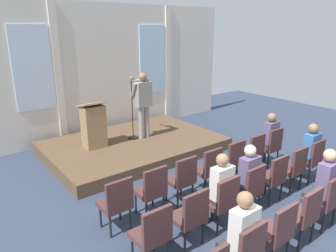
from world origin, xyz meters
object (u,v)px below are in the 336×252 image
object	(u,v)px
speaker	(143,101)
chair_r1_c6	(311,158)
chair_r0_c2	(182,177)
chair_r2_c2	(276,230)
audience_r0_c6	(269,136)
audience_r1_c2	(219,187)
chair_r0_c1	(152,188)
chair_r0_c0	(117,201)
chair_r0_c3	(209,168)
mic_stand	(133,126)
chair_r2_c3	(303,213)
chair_r1_c3	(249,187)
chair_r2_c4	(326,198)
audience_r2_c4	(323,184)
audience_r2_c1	(240,234)
chair_r0_c6	(271,145)
audience_r1_c6	(309,149)
lectern	(94,125)
chair_r1_c4	(273,176)
audience_r1_c3	(246,176)
chair_r2_c1	(244,251)
chair_r1_c0	(153,232)
chair_r1_c2	(222,200)
chair_r0_c4	(232,159)
chair_r1_c1	(190,215)
chair_r1_c5	(293,166)
chair_r0_c5	(252,151)

from	to	relation	value
speaker	chair_r1_c6	xyz separation A→B (m)	(1.68, -3.80, -0.78)
chair_r0_c2	chair_r2_c2	size ratio (longest dim) A/B	1.00
audience_r0_c6	chair_r0_c2	bearing A→B (deg)	-178.24
audience_r0_c6	audience_r1_c2	xyz separation A→B (m)	(-2.70, -0.99, 0.01)
chair_r0_c1	chair_r0_c0	bearing A→B (deg)	180.00
chair_r0_c3	chair_r0_c0	bearing A→B (deg)	180.00
mic_stand	chair_r2_c3	xyz separation A→B (m)	(-0.07, -4.89, -0.10)
chair_r0_c3	chair_r2_c3	size ratio (longest dim) A/B	1.00
chair_r1_c3	chair_r1_c6	bearing A→B (deg)	0.00
chair_r0_c1	chair_r0_c2	size ratio (longest dim) A/B	1.00
audience_r1_c2	chair_r1_c6	bearing A→B (deg)	-1.74
mic_stand	chair_r2_c4	distance (m)	4.93
chair_r2_c3	chair_r0_c1	bearing A→B (deg)	124.46
audience_r0_c6	audience_r2_c4	world-z (taller)	audience_r2_c4
audience_r0_c6	audience_r2_c1	xyz separation A→B (m)	(-3.38, -1.97, 0.02)
chair_r0_c6	chair_r1_c3	size ratio (longest dim) A/B	1.00
chair_r0_c3	audience_r1_c6	bearing A→B (deg)	-23.96
chair_r0_c3	audience_r1_c2	world-z (taller)	audience_r1_c2
lectern	chair_r1_c3	xyz separation A→B (m)	(1.01, -3.96, -0.31)
chair_r0_c3	chair_r1_c4	bearing A→B (deg)	-55.54
audience_r1_c3	chair_r2_c4	distance (m)	1.28
audience_r0_c6	chair_r1_c6	xyz separation A→B (m)	(0.00, -1.07, -0.18)
audience_r0_c6	chair_r1_c3	bearing A→B (deg)	-152.22
chair_r1_c3	chair_r2_c1	bearing A→B (deg)	-143.92
speaker	chair_r1_c0	size ratio (longest dim) A/B	1.86
chair_r1_c2	audience_r1_c6	distance (m)	2.71
chair_r1_c0	chair_r0_c1	bearing A→B (deg)	55.54
chair_r2_c3	audience_r1_c6	bearing A→B (deg)	27.79
chair_r0_c4	chair_r1_c1	xyz separation A→B (m)	(-2.03, -0.98, 0.00)
chair_r1_c6	audience_r1_c6	size ratio (longest dim) A/B	0.74
chair_r1_c4	speaker	bearing A→B (deg)	95.02
chair_r0_c0	chair_r0_c2	world-z (taller)	same
chair_r1_c1	audience_r1_c2	distance (m)	0.71
chair_r1_c1	audience_r2_c4	bearing A→B (deg)	-24.07
audience_r1_c6	audience_r2_c4	world-z (taller)	audience_r2_c4
chair_r1_c2	chair_r0_c3	bearing A→B (deg)	55.54
chair_r1_c3	chair_r0_c4	bearing A→B (deg)	55.54
chair_r1_c5	audience_r1_c6	world-z (taller)	audience_r1_c6
chair_r0_c1	chair_r0_c2	bearing A→B (deg)	0.00
mic_stand	chair_r0_c5	world-z (taller)	mic_stand
chair_r2_c1	audience_r2_c4	world-z (taller)	audience_r2_c4
chair_r1_c1	chair_r1_c4	xyz separation A→B (m)	(2.03, 0.00, 0.00)
audience_r1_c3	audience_r1_c6	distance (m)	2.03
chair_r1_c4	audience_r1_c2	bearing A→B (deg)	176.52
mic_stand	chair_r2_c1	bearing A→B (deg)	-106.24
lectern	chair_r2_c2	world-z (taller)	lectern
chair_r0_c4	audience_r0_c6	bearing A→B (deg)	3.52
chair_r0_c2	chair_r1_c3	size ratio (longest dim) A/B	1.00
chair_r1_c3	chair_r1_c6	distance (m)	2.03
chair_r0_c2	audience_r1_c6	world-z (taller)	audience_r1_c6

